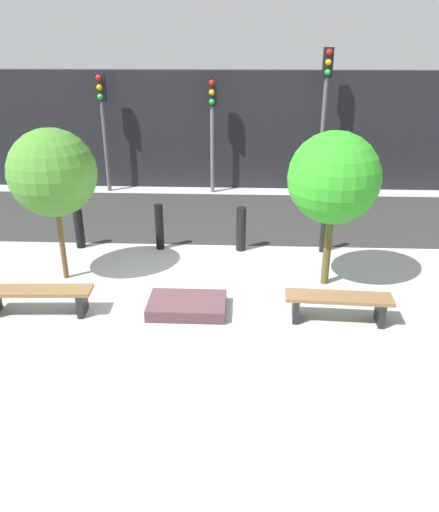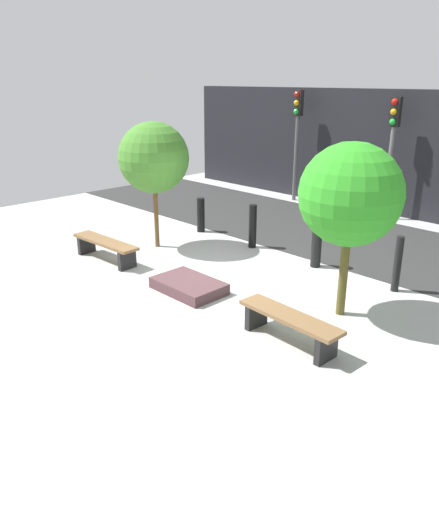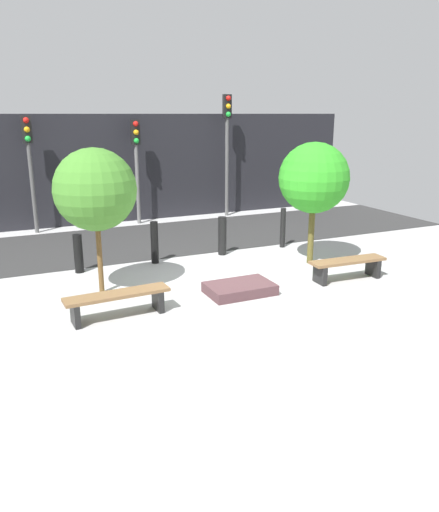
% 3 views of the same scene
% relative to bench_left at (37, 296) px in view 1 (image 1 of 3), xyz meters
% --- Properties ---
extents(ground_plane, '(18.00, 18.00, 0.00)m').
position_rel_bench_left_xyz_m(ground_plane, '(2.54, 0.58, -0.34)').
color(ground_plane, '#ABABAB').
extents(road_strip, '(18.00, 4.08, 0.01)m').
position_rel_bench_left_xyz_m(road_strip, '(2.54, 5.28, -0.33)').
color(road_strip, '#2E2E2E').
rests_on(road_strip, ground).
extents(building_facade, '(16.20, 0.50, 3.52)m').
position_rel_bench_left_xyz_m(building_facade, '(2.54, 8.37, 1.42)').
color(building_facade, black).
rests_on(building_facade, ground).
extents(bench_left, '(1.89, 0.51, 0.47)m').
position_rel_bench_left_xyz_m(bench_left, '(0.00, 0.00, 0.00)').
color(bench_left, black).
rests_on(bench_left, ground).
extents(bench_right, '(1.77, 0.52, 0.47)m').
position_rel_bench_left_xyz_m(bench_right, '(5.08, 0.00, -0.00)').
color(bench_right, black).
rests_on(bench_right, ground).
extents(planter_bed, '(1.34, 0.88, 0.21)m').
position_rel_bench_left_xyz_m(planter_bed, '(2.54, 0.20, -0.23)').
color(planter_bed, '#503438').
rests_on(planter_bed, ground).
extents(tree_behind_left_bench, '(1.61, 1.61, 2.92)m').
position_rel_bench_left_xyz_m(tree_behind_left_bench, '(-0.00, 1.42, 1.77)').
color(tree_behind_left_bench, brown).
rests_on(tree_behind_left_bench, ground).
extents(tree_behind_right_bench, '(1.66, 1.66, 2.90)m').
position_rel_bench_left_xyz_m(tree_behind_right_bench, '(5.08, 1.42, 1.73)').
color(tree_behind_right_bench, '#51491F').
rests_on(tree_behind_right_bench, ground).
extents(bollard_far_left, '(0.20, 0.20, 0.89)m').
position_rel_bench_left_xyz_m(bollard_far_left, '(-0.18, 3.00, 0.11)').
color(bollard_far_left, black).
rests_on(bollard_far_left, ground).
extents(bollard_left, '(0.19, 0.19, 1.03)m').
position_rel_bench_left_xyz_m(bollard_left, '(1.63, 3.00, 0.18)').
color(bollard_left, black).
rests_on(bollard_left, ground).
extents(bollard_center, '(0.21, 0.21, 0.99)m').
position_rel_bench_left_xyz_m(bollard_center, '(3.45, 3.00, 0.16)').
color(bollard_center, black).
rests_on(bollard_center, ground).
extents(bollard_right, '(0.14, 0.14, 1.08)m').
position_rel_bench_left_xyz_m(bollard_right, '(5.26, 3.00, 0.20)').
color(bollard_right, black).
rests_on(bollard_right, ground).
extents(traffic_light_west, '(0.28, 0.27, 3.47)m').
position_rel_bench_left_xyz_m(traffic_light_west, '(-0.69, 7.61, 2.07)').
color(traffic_light_west, '#525252').
rests_on(traffic_light_west, ground).
extents(traffic_light_mid_west, '(0.28, 0.27, 3.34)m').
position_rel_bench_left_xyz_m(traffic_light_mid_west, '(2.54, 7.61, 1.98)').
color(traffic_light_mid_west, slate).
rests_on(traffic_light_mid_west, ground).
extents(traffic_light_mid_east, '(0.28, 0.27, 4.15)m').
position_rel_bench_left_xyz_m(traffic_light_mid_east, '(5.77, 7.61, 2.50)').
color(traffic_light_mid_east, '#565656').
rests_on(traffic_light_mid_east, ground).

